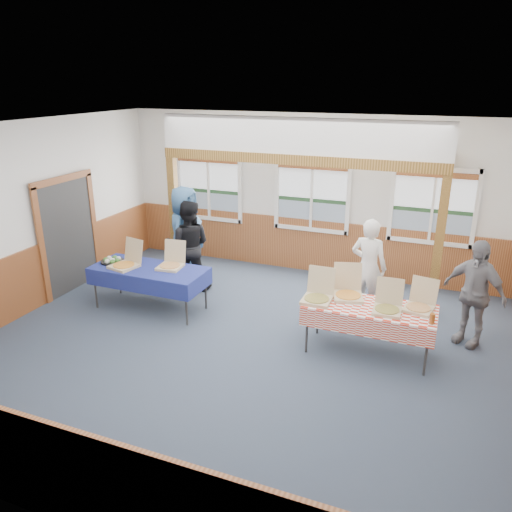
% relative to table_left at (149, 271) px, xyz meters
% --- Properties ---
extents(floor, '(8.00, 8.00, 0.00)m').
position_rel_table_left_xyz_m(floor, '(2.08, -0.67, -0.70)').
color(floor, '#252C3D').
rests_on(floor, ground).
extents(ceiling, '(8.00, 8.00, 0.00)m').
position_rel_table_left_xyz_m(ceiling, '(2.08, -0.67, 2.50)').
color(ceiling, white).
rests_on(ceiling, wall_back).
extents(wall_back, '(8.00, 0.00, 8.00)m').
position_rel_table_left_xyz_m(wall_back, '(2.08, 2.83, 0.90)').
color(wall_back, silver).
rests_on(wall_back, floor).
extents(wall_front, '(8.00, 0.00, 8.00)m').
position_rel_table_left_xyz_m(wall_front, '(2.08, -4.17, 0.90)').
color(wall_front, silver).
rests_on(wall_front, floor).
extents(wall_left, '(0.00, 8.00, 8.00)m').
position_rel_table_left_xyz_m(wall_left, '(-1.92, -0.67, 0.90)').
color(wall_left, silver).
rests_on(wall_left, floor).
extents(wainscot_back, '(7.98, 0.05, 1.10)m').
position_rel_table_left_xyz_m(wainscot_back, '(2.08, 2.80, -0.15)').
color(wainscot_back, brown).
rests_on(wainscot_back, floor).
extents(wainscot_front, '(7.98, 0.05, 1.10)m').
position_rel_table_left_xyz_m(wainscot_front, '(2.08, -4.15, -0.15)').
color(wainscot_front, brown).
rests_on(wainscot_front, floor).
extents(wainscot_left, '(0.05, 6.98, 1.10)m').
position_rel_table_left_xyz_m(wainscot_left, '(-1.89, -0.67, -0.15)').
color(wainscot_left, brown).
rests_on(wainscot_left, floor).
extents(cased_opening, '(0.06, 1.30, 2.10)m').
position_rel_table_left_xyz_m(cased_opening, '(-1.88, 0.23, 0.35)').
color(cased_opening, '#2D2D2D').
rests_on(cased_opening, wall_left).
extents(window_left, '(1.56, 0.10, 1.46)m').
position_rel_table_left_xyz_m(window_left, '(-0.22, 2.78, 0.97)').
color(window_left, white).
rests_on(window_left, wall_back).
extents(window_mid, '(1.56, 0.10, 1.46)m').
position_rel_table_left_xyz_m(window_mid, '(2.08, 2.78, 0.97)').
color(window_mid, white).
rests_on(window_mid, wall_back).
extents(window_right, '(1.56, 0.10, 1.46)m').
position_rel_table_left_xyz_m(window_right, '(4.38, 2.78, 0.97)').
color(window_right, white).
rests_on(window_right, wall_back).
extents(post_left, '(0.15, 0.15, 2.40)m').
position_rel_table_left_xyz_m(post_left, '(-0.42, 1.63, 0.50)').
color(post_left, '#583B13').
rests_on(post_left, floor).
extents(post_right, '(0.15, 0.15, 2.40)m').
position_rel_table_left_xyz_m(post_right, '(4.58, 1.63, 0.50)').
color(post_right, '#583B13').
rests_on(post_right, floor).
extents(cross_beam, '(5.15, 0.18, 0.18)m').
position_rel_table_left_xyz_m(cross_beam, '(2.08, 1.63, 1.79)').
color(cross_beam, '#583B13').
rests_on(cross_beam, post_left).
extents(table_left, '(2.14, 1.41, 0.76)m').
position_rel_table_left_xyz_m(table_left, '(0.00, 0.00, 0.00)').
color(table_left, '#2D2D2D').
rests_on(table_left, floor).
extents(table_right, '(1.93, 1.02, 0.76)m').
position_rel_table_left_xyz_m(table_right, '(3.79, -0.13, -0.00)').
color(table_right, '#2D2D2D').
rests_on(table_right, floor).
extents(pizza_box_a, '(0.51, 0.58, 0.45)m').
position_rel_table_left_xyz_m(pizza_box_a, '(-0.39, -0.11, 0.12)').
color(pizza_box_a, '#D2BD8C').
rests_on(pizza_box_a, table_left).
extents(pizza_box_b, '(0.44, 0.52, 0.43)m').
position_rel_table_left_xyz_m(pizza_box_b, '(0.35, 0.16, 0.12)').
color(pizza_box_b, '#D2BD8C').
rests_on(pizza_box_b, table_left).
extents(pizza_box_c, '(0.41, 0.50, 0.45)m').
position_rel_table_left_xyz_m(pizza_box_c, '(3.04, -0.23, 0.12)').
color(pizza_box_c, '#D2BD8C').
rests_on(pizza_box_c, table_right).
extents(pizza_box_d, '(0.54, 0.61, 0.46)m').
position_rel_table_left_xyz_m(pizza_box_d, '(3.42, 0.06, 0.12)').
color(pizza_box_d, '#D2BD8C').
rests_on(pizza_box_d, table_right).
extents(pizza_box_e, '(0.40, 0.48, 0.42)m').
position_rel_table_left_xyz_m(pizza_box_e, '(4.03, -0.21, 0.12)').
color(pizza_box_e, '#D2BD8C').
rests_on(pizza_box_e, table_right).
extents(pizza_box_f, '(0.46, 0.52, 0.41)m').
position_rel_table_left_xyz_m(pizza_box_f, '(4.44, 0.01, 0.12)').
color(pizza_box_f, '#D2BD8C').
rests_on(pizza_box_f, table_right).
extents(veggie_tray, '(0.40, 0.40, 0.09)m').
position_rel_table_left_xyz_m(veggie_tray, '(-0.75, 0.00, 0.08)').
color(veggie_tray, black).
rests_on(veggie_tray, table_left).
extents(drink_glass, '(0.07, 0.07, 0.15)m').
position_rel_table_left_xyz_m(drink_glass, '(4.64, -0.38, 0.13)').
color(drink_glass, brown).
rests_on(drink_glass, table_right).
extents(woman_white, '(0.67, 0.49, 1.68)m').
position_rel_table_left_xyz_m(woman_white, '(3.53, 1.21, 0.13)').
color(woman_white, silver).
rests_on(woman_white, floor).
extents(woman_black, '(1.00, 0.88, 1.72)m').
position_rel_table_left_xyz_m(woman_black, '(0.20, 1.05, 0.16)').
color(woman_black, black).
rests_on(woman_black, floor).
extents(man_blue, '(0.67, 0.98, 1.93)m').
position_rel_table_left_xyz_m(man_blue, '(0.01, 1.27, 0.26)').
color(man_blue, '#38608C').
rests_on(man_blue, floor).
extents(person_grey, '(1.04, 0.83, 1.65)m').
position_rel_table_left_xyz_m(person_grey, '(5.16, 0.75, 0.12)').
color(person_grey, gray).
rests_on(person_grey, floor).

